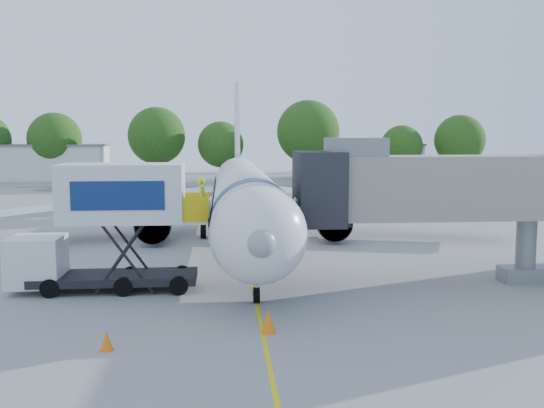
{
  "coord_description": "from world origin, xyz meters",
  "views": [
    {
      "loc": [
        -1.32,
        -33.24,
        6.74
      ],
      "look_at": [
        1.2,
        -2.56,
        3.2
      ],
      "focal_mm": 40.0,
      "sensor_mm": 36.0,
      "label": 1
    }
  ],
  "objects": [
    {
      "name": "aircraft",
      "position": [
        0.0,
        4.12,
        2.95
      ],
      "size": [
        34.17,
        37.73,
        11.35
      ],
      "color": "silver",
      "rests_on": "ground"
    },
    {
      "name": "tree_b",
      "position": [
        -25.93,
        58.73,
        6.05
      ],
      "size": [
        7.82,
        7.82,
        9.97
      ],
      "color": "#382314",
      "rests_on": "ground"
    },
    {
      "name": "outbuilding_left",
      "position": [
        -28.0,
        60.0,
        2.66
      ],
      "size": [
        18.4,
        8.4,
        5.3
      ],
      "color": "silver",
      "rests_on": "ground"
    },
    {
      "name": "catering_hiloader",
      "position": [
        -6.26,
        -7.0,
        2.76
      ],
      "size": [
        8.5,
        2.44,
        5.5
      ],
      "color": "black",
      "rests_on": "ground"
    },
    {
      "name": "ground_tug",
      "position": [
        -1.73,
        -18.2,
        0.67
      ],
      "size": [
        3.54,
        2.61,
        1.27
      ],
      "rotation": [
        0.0,
        0.0,
        0.35
      ],
      "color": "silver",
      "rests_on": "ground"
    },
    {
      "name": "jet_bridge",
      "position": [
        7.99,
        -7.0,
        4.34
      ],
      "size": [
        13.9,
        3.2,
        6.6
      ],
      "color": "gray",
      "rests_on": "ground"
    },
    {
      "name": "safety_cone_a",
      "position": [
        0.2,
        -13.23,
        0.38
      ],
      "size": [
        0.5,
        0.5,
        0.79
      ],
      "color": "orange",
      "rests_on": "ground"
    },
    {
      "name": "tree_f",
      "position": [
        25.88,
        57.18,
        4.94
      ],
      "size": [
        6.39,
        6.39,
        8.15
      ],
      "color": "#382314",
      "rests_on": "ground"
    },
    {
      "name": "ground",
      "position": [
        0.0,
        0.0,
        0.0
      ],
      "size": [
        160.0,
        160.0,
        0.0
      ],
      "primitive_type": "plane",
      "color": "gray",
      "rests_on": "ground"
    },
    {
      "name": "tree_c",
      "position": [
        -10.98,
        57.94,
        6.55
      ],
      "size": [
        8.46,
        8.46,
        10.79
      ],
      "color": "#382314",
      "rests_on": "ground"
    },
    {
      "name": "outbuilding_right",
      "position": [
        22.0,
        62.0,
        2.66
      ],
      "size": [
        16.4,
        7.4,
        5.3
      ],
      "color": "silver",
      "rests_on": "ground"
    },
    {
      "name": "tree_d",
      "position": [
        -1.54,
        57.2,
        5.27
      ],
      "size": [
        6.81,
        6.81,
        8.69
      ],
      "color": "#382314",
      "rests_on": "ground"
    },
    {
      "name": "safety_cone_b",
      "position": [
        -5.0,
        -14.52,
        0.31
      ],
      "size": [
        0.41,
        0.41,
        0.65
      ],
      "color": "orange",
      "rests_on": "ground"
    },
    {
      "name": "tree_e",
      "position": [
        11.32,
        55.74,
        7.16
      ],
      "size": [
        9.25,
        9.25,
        11.79
      ],
      "color": "#382314",
      "rests_on": "ground"
    },
    {
      "name": "guidance_line",
      "position": [
        0.0,
        0.0,
        0.01
      ],
      "size": [
        0.15,
        70.0,
        0.01
      ],
      "primitive_type": "cube",
      "color": "yellow",
      "rests_on": "ground"
    },
    {
      "name": "taxiway_strip",
      "position": [
        0.0,
        42.0,
        0.0
      ],
      "size": [
        120.0,
        10.0,
        0.01
      ],
      "primitive_type": "cube",
      "color": "#59595B",
      "rests_on": "ground"
    },
    {
      "name": "tree_g",
      "position": [
        34.66,
        56.49,
        5.9
      ],
      "size": [
        7.63,
        7.63,
        9.73
      ],
      "color": "#382314",
      "rests_on": "ground"
    }
  ]
}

